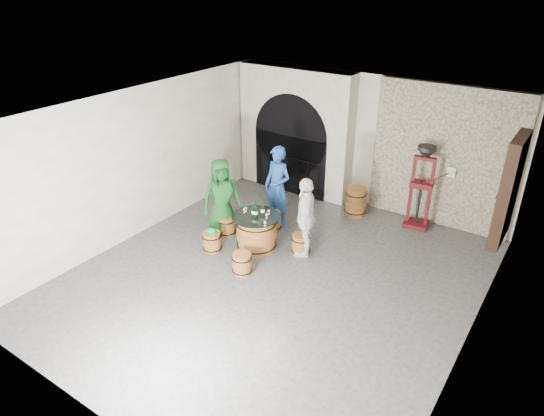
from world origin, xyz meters
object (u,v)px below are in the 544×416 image
Objects in this scene: person_green at (222,197)px; wine_bottle_center at (256,211)px; person_blue at (277,187)px; person_white at (306,217)px; barrel_stool_far at (273,221)px; barrel_stool_left at (227,226)px; wine_bottle_left at (253,211)px; barrel_stool_near_right at (242,264)px; barrel_stool_right at (301,244)px; side_barrel at (356,202)px; corking_press at (422,181)px; barrel_stool_near_left at (212,242)px; barrel_table at (256,233)px; wine_bottle_right at (263,209)px.

wine_bottle_center is (1.06, -0.20, 0.04)m from person_green.
person_blue is 1.44m from person_white.
barrel_stool_left is at bearing -133.02° from barrel_stool_far.
barrel_stool_near_right is at bearing -68.90° from wine_bottle_left.
wine_bottle_left reaches higher than barrel_stool_near_right.
barrel_stool_right is 0.25× the size of person_green.
side_barrel reaches higher than barrel_stool_left.
corking_press reaches higher than barrel_stool_left.
person_green reaches higher than barrel_stool_near_right.
person_blue reaches higher than wine_bottle_left.
person_green is 5.35× the size of wine_bottle_left.
person_green is (-0.30, 0.74, 0.66)m from barrel_stool_near_left.
barrel_stool_far is 0.62× the size of side_barrel.
wine_bottle_center reaches higher than barrel_stool_far.
wine_bottle_center is (0.23, -0.95, 0.70)m from barrel_stool_far.
person_green reaches higher than person_white.
barrel_stool_near_right is at bearing -71.86° from barrel_table.
barrel_table is 2.81m from side_barrel.
barrel_stool_right and barrel_stool_near_left have the same top height.
wine_bottle_center reaches higher than side_barrel.
barrel_stool_right is at bearing -26.51° from barrel_stool_far.
barrel_stool_right is 1.00× the size of barrel_stool_near_left.
person_green is 1.13m from wine_bottle_right.
barrel_stool_far is 1.19m from barrel_stool_right.
wine_bottle_left and wine_bottle_center have the same top height.
side_barrel is at bearing -6.48° from person_green.
side_barrel is at bearing 61.05° from barrel_stool_near_left.
barrel_stool_left and barrel_stool_far have the same top height.
corking_press is (1.52, 2.46, 0.28)m from person_white.
wine_bottle_center and wine_bottle_right have the same top height.
barrel_stool_right is at bearing -94.46° from side_barrel.
person_white is 5.23× the size of wine_bottle_center.
wine_bottle_right is (-0.77, -0.27, 0.70)m from barrel_stool_right.
person_green reaches higher than side_barrel.
barrel_table reaches higher than barrel_stool_right.
barrel_stool_near_left is 0.22× the size of corking_press.
person_green is at bearing -149.69° from corking_press.
person_white is at bearing -25.44° from person_blue.
corking_press reaches higher than person_green.
barrel_stool_near_right is 1.82m from person_green.
corking_press reaches higher than wine_bottle_center.
barrel_stool_near_left is 0.25× the size of person_white.
wine_bottle_left is 0.17× the size of corking_press.
person_white reaches higher than barrel_stool_left.
person_blue is at bearing -132.64° from side_barrel.
person_blue is at bearing 102.86° from barrel_stool_far.
barrel_stool_right is (0.85, 0.38, -0.18)m from barrel_table.
person_blue is 5.73× the size of wine_bottle_center.
barrel_stool_near_left is at bearing -142.14° from barrel_table.
person_green is at bearing -118.55° from person_blue.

